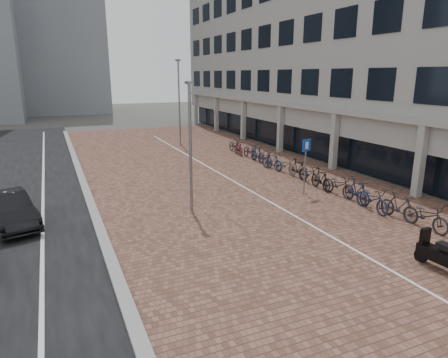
# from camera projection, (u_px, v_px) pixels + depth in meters

# --- Properties ---
(ground) EXTENTS (140.00, 140.00, 0.00)m
(ground) POSITION_uv_depth(u_px,v_px,m) (308.00, 271.00, 11.42)
(ground) COLOR #474442
(ground) RESTS_ON ground
(plaza_brick) EXTENTS (14.50, 42.00, 0.04)m
(plaza_brick) POSITION_uv_depth(u_px,v_px,m) (214.00, 173.00, 22.82)
(plaza_brick) COLOR brown
(plaza_brick) RESTS_ON ground
(curb) EXTENTS (0.35, 42.00, 0.14)m
(curb) POSITION_uv_depth(u_px,v_px,m) (84.00, 185.00, 20.06)
(curb) COLOR gray
(curb) RESTS_ON ground
(lane_line) EXTENTS (0.12, 44.00, 0.00)m
(lane_line) POSITION_uv_depth(u_px,v_px,m) (43.00, 190.00, 19.33)
(lane_line) COLOR white
(lane_line) RESTS_ON street_asphalt
(parking_line) EXTENTS (0.10, 30.00, 0.00)m
(parking_line) POSITION_uv_depth(u_px,v_px,m) (217.00, 172.00, 22.89)
(parking_line) COLOR white
(parking_line) RESTS_ON plaza_brick
(office_building) EXTENTS (8.40, 40.00, 15.00)m
(office_building) POSITION_uv_depth(u_px,v_px,m) (334.00, 32.00, 28.46)
(office_building) COLOR #959591
(office_building) RESTS_ON ground
(car_dark) EXTENTS (2.42, 4.11, 1.28)m
(car_dark) POSITION_uv_depth(u_px,v_px,m) (8.00, 210.00, 14.67)
(car_dark) COLOR black
(car_dark) RESTS_ON ground
(scooter_mid) EXTENTS (0.61, 1.68, 1.13)m
(scooter_mid) POSITION_uv_depth(u_px,v_px,m) (442.00, 253.00, 11.32)
(scooter_mid) COLOR black
(scooter_mid) RESTS_ON ground
(parking_sign) EXTENTS (0.54, 0.20, 2.62)m
(parking_sign) POSITION_uv_depth(u_px,v_px,m) (306.00, 158.00, 18.26)
(parking_sign) COLOR slate
(parking_sign) RESTS_ON ground
(lamp_near) EXTENTS (0.12, 0.12, 5.18)m
(lamp_near) POSITION_uv_depth(u_px,v_px,m) (190.00, 150.00, 15.68)
(lamp_near) COLOR slate
(lamp_near) RESTS_ON ground
(lamp_far) EXTENTS (0.12, 0.12, 6.51)m
(lamp_far) POSITION_uv_depth(u_px,v_px,m) (179.00, 104.00, 31.07)
(lamp_far) COLOR gray
(lamp_far) RESTS_ON ground
(bike_row) EXTENTS (1.16, 18.09, 1.05)m
(bike_row) POSITION_uv_depth(u_px,v_px,m) (297.00, 169.00, 21.49)
(bike_row) COLOR black
(bike_row) RESTS_ON ground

